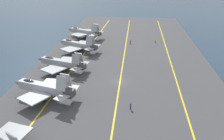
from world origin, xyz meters
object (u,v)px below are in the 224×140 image
crew_purple_vest (130,42)px  parked_jet_fourth (78,45)px  parked_jet_second (43,88)px  parked_jet_third (61,63)px  crew_yellow_vest (156,41)px  crew_blue_vest (131,105)px  parked_jet_fifth (84,32)px

crew_purple_vest → parked_jet_fourth: bearing=119.5°
parked_jet_second → crew_purple_vest: 48.37m
parked_jet_third → parked_jet_fourth: (17.57, -0.83, 0.14)m
parked_jet_second → crew_yellow_vest: bearing=-31.1°
parked_jet_second → crew_blue_vest: size_ratio=9.68×
parked_jet_second → crew_purple_vest: bearing=-22.4°
parked_jet_fourth → crew_yellow_vest: size_ratio=9.51×
crew_purple_vest → crew_blue_vest: (-47.30, -1.42, -0.05)m
parked_jet_second → parked_jet_fifth: size_ratio=0.96×
parked_jet_third → crew_yellow_vest: bearing=-43.9°
parked_jet_second → parked_jet_fifth: parked_jet_second is taller
parked_jet_fifth → crew_yellow_vest: 30.42m
parked_jet_third → parked_jet_fifth: bearing=1.0°
crew_blue_vest → parked_jet_third: bearing=47.2°
crew_yellow_vest → crew_blue_vest: bearing=170.2°
parked_jet_third → crew_purple_vest: parked_jet_third is taller
parked_jet_fourth → crew_yellow_vest: 31.39m
crew_purple_vest → parked_jet_third: bearing=145.4°
parked_jet_third → crew_blue_vest: parked_jet_third is taller
parked_jet_fifth → crew_purple_vest: parked_jet_fifth is taller
crew_blue_vest → parked_jet_fifth: bearing=21.4°
crew_blue_vest → parked_jet_fourth: bearing=28.5°
parked_jet_fifth → crew_purple_vest: bearing=-110.1°
parked_jet_second → parked_jet_third: size_ratio=0.98×
parked_jet_second → parked_jet_fourth: parked_jet_second is taller
parked_jet_second → crew_blue_vest: (-2.61, -19.84, -1.86)m
crew_purple_vest → crew_blue_vest: 47.32m
parked_jet_fourth → parked_jet_fifth: 17.86m
parked_jet_fourth → parked_jet_second: bearing=-179.8°
parked_jet_third → parked_jet_fifth: parked_jet_fifth is taller
parked_jet_fifth → crew_blue_vest: 58.67m
parked_jet_third → crew_purple_vest: bearing=-34.6°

